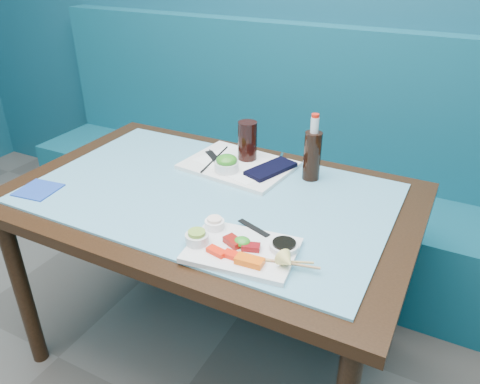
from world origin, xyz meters
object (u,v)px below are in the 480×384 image
at_px(cola_glass, 247,141).
at_px(sashimi_plate, 242,250).
at_px(dining_table, 210,214).
at_px(seaweed_bowl, 227,166).
at_px(cola_bottle_body, 312,156).
at_px(serving_tray, 238,165).
at_px(blue_napkin, 38,190).
at_px(booth_bench, 293,188).

bearing_deg(cola_glass, sashimi_plate, -64.83).
relative_size(dining_table, cola_glass, 9.24).
bearing_deg(seaweed_bowl, cola_glass, 81.25).
distance_m(dining_table, seaweed_bowl, 0.19).
xyz_separation_m(dining_table, sashimi_plate, (0.26, -0.26, 0.10)).
height_order(dining_table, cola_bottle_body, cola_bottle_body).
bearing_deg(serving_tray, cola_glass, 86.00).
distance_m(dining_table, sashimi_plate, 0.38).
bearing_deg(sashimi_plate, blue_napkin, 173.19).
bearing_deg(dining_table, cola_glass, 88.42).
relative_size(serving_tray, blue_napkin, 3.03).
height_order(seaweed_bowl, blue_napkin, seaweed_bowl).
xyz_separation_m(serving_tray, cola_glass, (0.01, 0.05, 0.08)).
bearing_deg(seaweed_bowl, cola_bottle_body, 21.36).
height_order(sashimi_plate, seaweed_bowl, seaweed_bowl).
xyz_separation_m(booth_bench, sashimi_plate, (0.26, -1.10, 0.39)).
bearing_deg(blue_napkin, cola_bottle_body, 32.94).
bearing_deg(dining_table, sashimi_plate, -45.13).
bearing_deg(dining_table, cola_bottle_body, 43.42).
bearing_deg(seaweed_bowl, blue_napkin, -141.72).
relative_size(booth_bench, cola_bottle_body, 16.84).
distance_m(booth_bench, seaweed_bowl, 0.81).
bearing_deg(sashimi_plate, booth_bench, 96.46).
xyz_separation_m(booth_bench, seaweed_bowl, (-0.01, -0.69, 0.42)).
distance_m(serving_tray, seaweed_bowl, 0.08).
xyz_separation_m(booth_bench, blue_napkin, (-0.54, -1.10, 0.39)).
bearing_deg(cola_bottle_body, serving_tray, -172.32).
height_order(sashimi_plate, blue_napkin, sashimi_plate).
xyz_separation_m(serving_tray, cola_bottle_body, (0.28, 0.04, 0.08)).
height_order(sashimi_plate, cola_bottle_body, cola_bottle_body).
distance_m(booth_bench, serving_tray, 0.73).
bearing_deg(seaweed_bowl, sashimi_plate, -56.29).
distance_m(seaweed_bowl, cola_bottle_body, 0.31).
bearing_deg(cola_glass, blue_napkin, -135.02).
bearing_deg(cola_bottle_body, seaweed_bowl, -158.64).
bearing_deg(booth_bench, cola_glass, -89.22).
height_order(serving_tray, blue_napkin, serving_tray).
bearing_deg(seaweed_bowl, dining_table, -85.24).
bearing_deg(serving_tray, seaweed_bowl, -91.28).
distance_m(booth_bench, cola_glass, 0.73).
bearing_deg(serving_tray, dining_table, -83.09).
relative_size(seaweed_bowl, cola_glass, 0.59).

